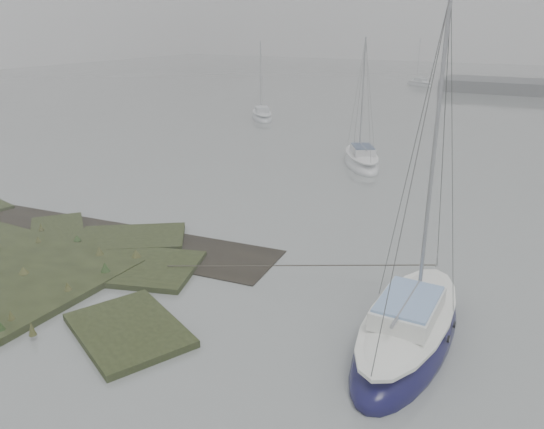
# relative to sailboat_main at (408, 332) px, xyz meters

# --- Properties ---
(ground) EXTENTS (160.00, 160.00, 0.00)m
(ground) POSITION_rel_sailboat_main_xyz_m (-7.29, 27.25, -0.29)
(ground) COLOR slate
(ground) RESTS_ON ground
(sailboat_main) EXTENTS (2.19, 6.63, 9.35)m
(sailboat_main) POSITION_rel_sailboat_main_xyz_m (0.00, 0.00, 0.00)
(sailboat_main) COLOR #0C0B36
(sailboat_main) RESTS_ON ground
(sailboat_white) EXTENTS (4.37, 5.69, 7.80)m
(sailboat_white) POSITION_rel_sailboat_main_xyz_m (-7.41, 17.10, -0.05)
(sailboat_white) COLOR silver
(sailboat_white) RESTS_ON ground
(sailboat_far_a) EXTENTS (4.30, 4.94, 7.00)m
(sailboat_far_a) POSITION_rel_sailboat_main_xyz_m (-20.48, 28.08, -0.07)
(sailboat_far_a) COLOR silver
(sailboat_far_a) RESTS_ON ground
(sailboat_far_c) EXTENTS (4.66, 3.95, 6.55)m
(sailboat_far_c) POSITION_rel_sailboat_main_xyz_m (-14.78, 60.41, -0.09)
(sailboat_far_c) COLOR #B8BDC2
(sailboat_far_c) RESTS_ON ground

